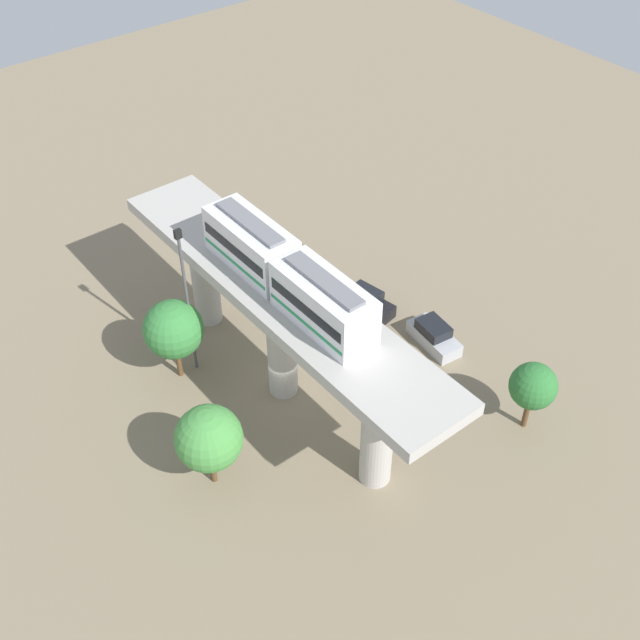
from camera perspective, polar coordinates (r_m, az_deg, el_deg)
ground_plane at (r=53.30m, az=-2.60°, el=-4.95°), size 120.00×120.00×0.00m
viaduct at (r=48.78m, az=-2.83°, el=0.32°), size 5.20×28.00×8.79m
train at (r=45.90m, az=-2.45°, el=3.42°), size 2.64×13.55×3.24m
parked_car_silver at (r=56.45m, az=8.12°, el=-1.11°), size 2.30×4.39×1.76m
parked_car_black at (r=58.69m, az=3.30°, el=1.28°), size 2.51×4.45×1.76m
parked_car_white at (r=59.83m, az=-2.44°, el=2.23°), size 2.28×4.38×1.76m
tree_near_viaduct at (r=45.93m, az=-7.94°, el=-8.37°), size 3.93×3.93×5.76m
tree_mid_lot at (r=52.21m, az=-10.41°, el=-0.67°), size 3.94×3.94×6.10m
tree_far_corner at (r=50.23m, az=14.96°, el=-4.59°), size 2.96×2.96×5.05m
signal_post at (r=51.22m, az=-9.48°, el=1.64°), size 0.44×0.28×11.39m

